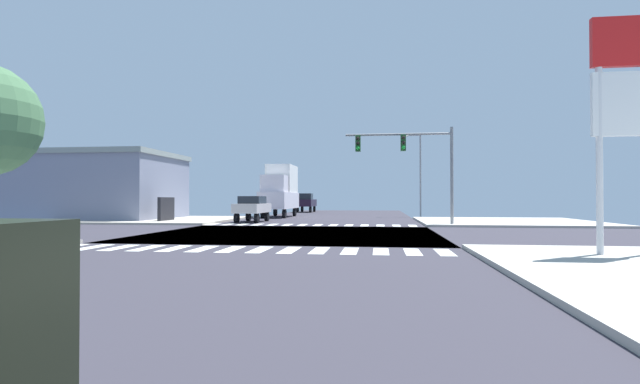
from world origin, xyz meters
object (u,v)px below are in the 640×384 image
gas_station_sign (622,94)px  bank_building (83,186)px  pickup_crossing_1 (306,202)px  box_truck_middle_2 (280,189)px  traffic_signal_mast (409,153)px  street_lamp (418,167)px  sedan_nearside_1 (252,207)px

gas_station_sign → bank_building: bearing=145.5°
pickup_crossing_1 → box_truck_middle_2: box_truck_middle_2 is taller
pickup_crossing_1 → box_truck_middle_2: 15.30m
box_truck_middle_2 → gas_station_sign: bearing=119.3°
traffic_signal_mast → street_lamp: bearing=83.3°
gas_station_sign → box_truck_middle_2: gas_station_sign is taller
traffic_signal_mast → gas_station_sign: bearing=-72.5°
traffic_signal_mast → box_truck_middle_2: traffic_signal_mast is taller
bank_building → box_truck_middle_2: (14.68, 7.45, -0.13)m
gas_station_sign → pickup_crossing_1: bearing=110.0°
gas_station_sign → street_lamp: 30.55m
box_truck_middle_2 → sedan_nearside_1: bearing=90.0°
gas_station_sign → street_lamp: size_ratio=0.88×
bank_building → pickup_crossing_1: 27.07m
gas_station_sign → bank_building: 37.21m
pickup_crossing_1 → traffic_signal_mast: bearing=111.4°
pickup_crossing_1 → gas_station_sign: bearing=110.0°
gas_station_sign → street_lamp: (-3.21, 30.38, 0.03)m
traffic_signal_mast → box_truck_middle_2: size_ratio=0.93×
traffic_signal_mast → street_lamp: size_ratio=0.86×
gas_station_sign → traffic_signal_mast: bearing=107.5°
traffic_signal_mast → gas_station_sign: 16.42m
box_truck_middle_2 → street_lamp: bearing=-171.5°
street_lamp → sedan_nearside_1: (-12.74, -11.38, -3.54)m
traffic_signal_mast → sedan_nearside_1: (-11.02, 3.35, -3.44)m
street_lamp → box_truck_middle_2: bearing=-171.5°
gas_station_sign → street_lamp: street_lamp is taller
street_lamp → pickup_crossing_1: size_ratio=1.52×
traffic_signal_mast → sedan_nearside_1: traffic_signal_mast is taller
bank_building → sedan_nearside_1: bank_building is taller
traffic_signal_mast → pickup_crossing_1: size_ratio=1.31×
street_lamp → sedan_nearside_1: street_lamp is taller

